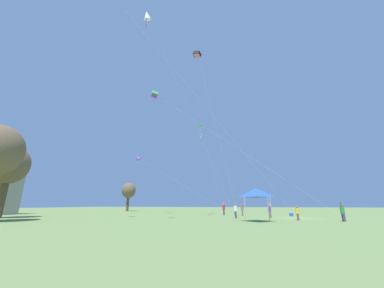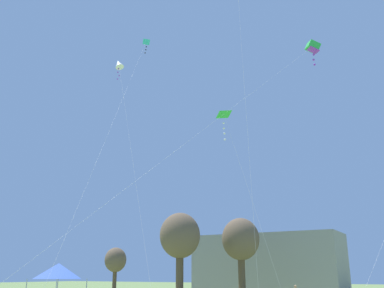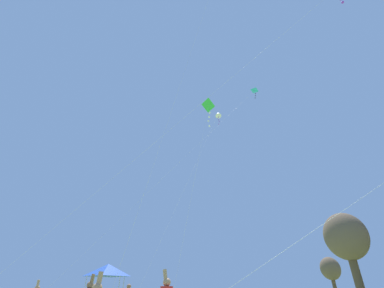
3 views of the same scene
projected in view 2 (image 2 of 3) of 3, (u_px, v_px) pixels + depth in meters
name	position (u px, v px, depth m)	size (l,w,h in m)	color
distant_building	(269.00, 263.00, 62.67)	(21.03, 8.94, 8.16)	gray
tree_far_centre	(180.00, 237.00, 50.28)	(4.75, 4.75, 9.58)	brown
tree_far_left	(115.00, 260.00, 61.37)	(3.10, 3.10, 6.25)	brown
tree_far_right	(241.00, 240.00, 52.11)	(4.57, 4.57, 9.22)	brown
festival_tent	(58.00, 271.00, 24.70)	(2.60, 2.60, 3.20)	#B7B7BC
kite_green_delta_0	(224.00, 116.00, 30.02)	(5.42, 3.04, 13.66)	silver
kite_cyan_delta_1	(145.00, 43.00, 49.08)	(10.03, 21.85, 28.58)	silver
kite_green_box_4	(313.00, 47.00, 38.88)	(10.65, 26.43, 23.03)	silver
kite_white_diamond_5	(119.00, 64.00, 41.70)	(11.32, 8.87, 22.86)	silver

